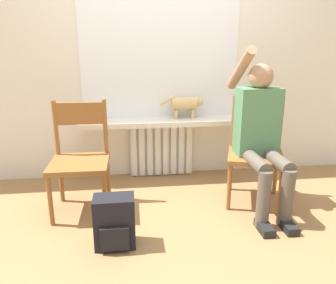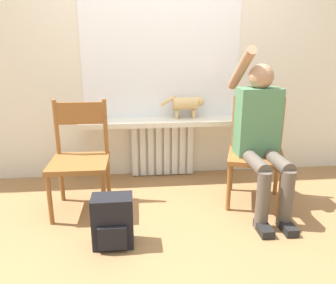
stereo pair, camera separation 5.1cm
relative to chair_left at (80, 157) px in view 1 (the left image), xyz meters
name	(u,v)px [view 1 (the left image)]	position (x,y,z in m)	size (l,w,h in m)	color
ground_plane	(178,233)	(0.72, -0.48, -0.45)	(12.00, 12.00, 0.00)	olive
wall_with_window	(160,41)	(0.72, 0.75, 0.90)	(7.00, 0.06, 2.70)	silver
radiator	(161,149)	(0.72, 0.67, -0.17)	(0.65, 0.08, 0.56)	silver
windowsill	(162,122)	(0.72, 0.58, 0.14)	(1.60, 0.29, 0.05)	silver
window_glass	(160,59)	(0.72, 0.72, 0.73)	(1.54, 0.01, 1.14)	white
chair_left	(80,157)	(0.00, 0.00, 0.00)	(0.46, 0.46, 0.89)	brown
chair_right	(256,151)	(1.47, 0.00, 0.00)	(0.57, 0.57, 0.89)	brown
person	(261,131)	(1.45, -0.12, 0.20)	(0.36, 0.99, 1.31)	brown
cat	(186,104)	(0.97, 0.62, 0.31)	(0.44, 0.12, 0.23)	#DBB77A
backpack	(115,222)	(0.28, -0.57, -0.28)	(0.27, 0.20, 0.36)	black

